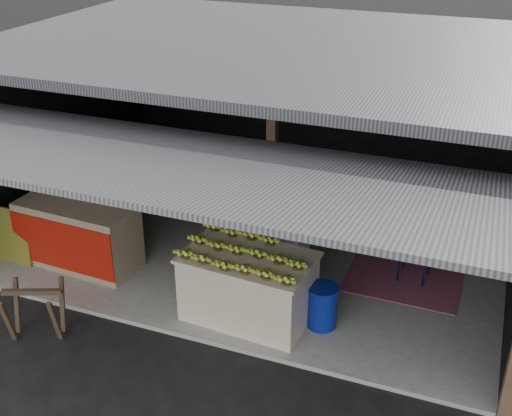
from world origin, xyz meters
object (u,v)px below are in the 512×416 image
at_px(neighbor_stall, 79,231).
at_px(plastic_chair, 418,242).
at_px(water_barrel, 322,307).
at_px(sawhorse, 35,307).
at_px(banana_table, 248,286).
at_px(white_crate, 272,246).

xyz_separation_m(neighbor_stall, plastic_chair, (4.40, 1.37, 0.01)).
xyz_separation_m(neighbor_stall, water_barrel, (3.54, -0.18, -0.25)).
bearing_deg(water_barrel, plastic_chair, 60.64).
height_order(sawhorse, water_barrel, sawhorse).
relative_size(banana_table, white_crate, 1.63).
distance_m(banana_table, white_crate, 0.92).
height_order(banana_table, plastic_chair, plastic_chair).
xyz_separation_m(white_crate, water_barrel, (0.93, -0.78, -0.24)).
bearing_deg(sawhorse, white_crate, 22.36).
bearing_deg(neighbor_stall, banana_table, -3.78).
bearing_deg(banana_table, water_barrel, 12.57).
xyz_separation_m(banana_table, water_barrel, (0.90, 0.13, -0.17)).
distance_m(sawhorse, water_barrel, 3.38).
distance_m(white_crate, water_barrel, 1.24).
xyz_separation_m(banana_table, neighbor_stall, (-2.64, 0.31, 0.08)).
bearing_deg(banana_table, sawhorse, -147.10).
bearing_deg(neighbor_stall, plastic_chair, 20.18).
relative_size(white_crate, plastic_chair, 1.13).
bearing_deg(banana_table, plastic_chair, 47.62).
xyz_separation_m(sawhorse, water_barrel, (3.10, 1.35, -0.10)).
height_order(white_crate, water_barrel, white_crate).
bearing_deg(sawhorse, plastic_chair, 14.00).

